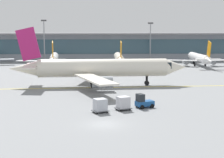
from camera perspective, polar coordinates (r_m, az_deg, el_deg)
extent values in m
plane|color=gray|center=(45.05, -1.21, -7.01)|extent=(400.00, 400.00, 0.00)
cube|color=yellow|center=(71.96, -1.40, -1.32)|extent=(109.83, 6.78, 0.01)
cube|color=#8C939E|center=(132.90, -1.90, 4.92)|extent=(164.30, 8.00, 9.00)
cube|color=#385666|center=(128.80, -1.89, 5.02)|extent=(157.73, 0.16, 5.04)
cube|color=slate|center=(131.22, -1.91, 6.98)|extent=(170.88, 11.00, 0.60)
cylinder|color=white|center=(112.17, -8.94, 3.21)|extent=(3.87, 17.38, 2.39)
cone|color=white|center=(122.19, -8.80, 3.60)|extent=(2.51, 3.06, 2.27)
cube|color=black|center=(120.26, -8.83, 3.68)|extent=(2.05, 2.31, 0.84)
cone|color=white|center=(101.68, -9.12, 2.72)|extent=(2.36, 3.99, 2.04)
cube|color=white|center=(111.19, -12.12, 2.75)|extent=(10.11, 4.11, 0.20)
cylinder|color=#999EA3|center=(112.15, -11.06, 2.48)|extent=(1.69, 2.65, 1.48)
cube|color=white|center=(110.80, -5.79, 2.87)|extent=(10.01, 5.64, 0.20)
cylinder|color=#999EA3|center=(111.89, -6.81, 2.56)|extent=(1.69, 2.65, 1.48)
cube|color=orange|center=(102.21, -9.15, 4.57)|extent=(0.53, 3.24, 4.51)
cube|color=white|center=(102.77, -10.09, 2.95)|extent=(3.65, 1.99, 0.17)
cube|color=white|center=(102.65, -8.12, 2.99)|extent=(3.65, 1.99, 0.17)
cylinder|color=black|center=(118.34, -8.84, 2.57)|extent=(0.31, 0.31, 1.27)
cylinder|color=black|center=(118.37, -8.83, 2.42)|extent=(0.44, 0.66, 0.63)
cylinder|color=black|center=(111.00, -9.78, 2.19)|extent=(0.31, 0.31, 1.27)
cylinder|color=black|center=(111.03, -9.78, 2.03)|extent=(0.44, 0.66, 0.63)
cylinder|color=black|center=(110.90, -8.11, 2.23)|extent=(0.31, 0.31, 1.27)
cylinder|color=black|center=(110.93, -8.10, 2.06)|extent=(0.44, 0.66, 0.63)
cylinder|color=silver|center=(111.44, 1.09, 3.28)|extent=(2.47, 17.25, 2.39)
cone|color=silver|center=(121.45, 0.84, 3.67)|extent=(2.29, 2.88, 2.27)
cube|color=black|center=(119.52, 0.88, 3.74)|extent=(1.88, 2.16, 0.84)
cone|color=silver|center=(100.96, 1.41, 2.78)|extent=(2.05, 3.84, 2.04)
cube|color=silver|center=(109.94, -2.07, 2.86)|extent=(10.09, 4.93, 0.20)
cylinder|color=#999EA3|center=(111.07, -1.05, 2.58)|extent=(1.49, 2.54, 1.48)
cube|color=silver|center=(110.60, 4.30, 2.88)|extent=(10.10, 4.85, 0.20)
cylinder|color=#999EA3|center=(111.51, 3.23, 2.59)|extent=(1.49, 2.54, 1.48)
cube|color=orange|center=(101.48, 1.39, 4.64)|extent=(0.27, 3.23, 4.51)
cube|color=silver|center=(101.89, 0.38, 3.04)|extent=(3.53, 1.71, 0.17)
cube|color=silver|center=(102.09, 2.36, 3.04)|extent=(3.53, 1.71, 0.17)
cylinder|color=black|center=(117.61, 0.93, 2.63)|extent=(0.31, 0.31, 1.27)
cylinder|color=black|center=(117.64, 0.93, 2.48)|extent=(0.39, 0.64, 0.63)
cylinder|color=black|center=(110.13, 0.28, 2.27)|extent=(0.31, 0.31, 1.27)
cylinder|color=black|center=(110.17, 0.28, 2.10)|extent=(0.39, 0.64, 0.63)
cylinder|color=black|center=(110.31, 1.97, 2.27)|extent=(0.31, 0.31, 1.27)
cylinder|color=black|center=(110.34, 1.96, 2.11)|extent=(0.39, 0.64, 0.63)
cylinder|color=white|center=(115.39, 13.28, 3.23)|extent=(2.48, 17.25, 2.39)
cone|color=white|center=(125.07, 12.03, 3.62)|extent=(2.29, 2.88, 2.27)
cube|color=black|center=(123.20, 12.26, 3.69)|extent=(1.88, 2.16, 0.84)
cone|color=white|center=(105.33, 14.82, 2.74)|extent=(2.05, 3.84, 2.04)
cube|color=white|center=(112.57, 10.45, 2.86)|extent=(10.10, 4.85, 0.20)
cylinder|color=#999EA3|center=(114.11, 11.29, 2.57)|extent=(1.49, 2.54, 1.48)
cube|color=white|center=(115.93, 16.37, 2.81)|extent=(10.09, 4.93, 0.20)
cylinder|color=#999EA3|center=(116.36, 15.27, 2.54)|extent=(1.49, 2.54, 1.48)
cube|color=orange|center=(105.82, 14.76, 4.52)|extent=(0.27, 3.23, 4.51)
cube|color=white|center=(105.79, 13.75, 2.99)|extent=(3.53, 1.71, 0.17)
cube|color=white|center=(106.83, 15.57, 2.97)|extent=(3.53, 1.71, 0.17)
cylinder|color=black|center=(121.34, 12.48, 2.61)|extent=(0.31, 0.31, 1.27)
cylinder|color=black|center=(121.37, 12.47, 2.46)|extent=(0.39, 0.64, 0.63)
cylinder|color=black|center=(113.77, 12.65, 2.26)|extent=(0.31, 0.31, 1.27)
cylinder|color=black|center=(113.80, 12.65, 2.10)|extent=(0.39, 0.64, 0.63)
cylinder|color=black|center=(114.66, 14.22, 2.25)|extent=(0.31, 0.31, 1.27)
cylinder|color=black|center=(114.69, 14.21, 2.09)|extent=(0.39, 0.64, 0.63)
cylinder|color=silver|center=(73.44, -1.44, 1.74)|extent=(25.66, 5.02, 3.54)
cone|color=silver|center=(75.97, 9.83, 1.83)|extent=(4.44, 3.61, 3.36)
cube|color=black|center=(75.22, 7.76, 2.16)|extent=(3.34, 2.94, 1.24)
cone|color=silver|center=(73.98, -13.57, 1.56)|extent=(5.83, 3.34, 3.01)
cube|color=silver|center=(82.43, -3.33, 1.73)|extent=(6.46, 14.96, 0.29)
cylinder|color=#999EA3|center=(79.73, -2.12, 0.82)|extent=(3.87, 2.40, 2.19)
cube|color=silver|center=(64.46, -2.70, -0.02)|extent=(7.99, 14.86, 0.29)
cylinder|color=#999EA3|center=(67.58, -1.49, -0.48)|extent=(3.87, 2.40, 2.19)
cube|color=#B21E66|center=(73.47, -12.81, 5.29)|extent=(4.79, 0.65, 6.67)
cube|color=silver|center=(76.30, -12.16, 2.20)|extent=(2.80, 5.34, 0.25)
cube|color=silver|center=(71.15, -12.63, 1.77)|extent=(2.80, 5.34, 0.25)
cylinder|color=black|center=(74.95, 5.39, -0.25)|extent=(0.46, 0.46, 1.87)
cylinder|color=black|center=(75.02, 5.39, -0.61)|extent=(0.97, 0.63, 0.94)
cylinder|color=black|center=(76.04, -3.12, -0.11)|extent=(0.46, 0.46, 1.87)
cylinder|color=black|center=(76.11, -3.12, -0.46)|extent=(0.97, 0.63, 0.94)
cylinder|color=black|center=(71.30, -2.96, -0.65)|extent=(0.46, 0.46, 1.87)
cylinder|color=black|center=(71.38, -2.96, -1.03)|extent=(0.97, 0.63, 0.94)
cube|color=#194C8C|center=(54.21, 5.07, -3.75)|extent=(2.95, 2.34, 0.70)
cube|color=#1E2328|center=(53.65, 4.39, -2.89)|extent=(1.33, 1.50, 1.10)
cylinder|color=black|center=(55.30, 5.44, -3.89)|extent=(0.64, 0.45, 0.60)
cylinder|color=black|center=(54.14, 6.22, -4.16)|extent=(0.64, 0.45, 0.60)
cylinder|color=black|center=(54.44, 3.91, -4.06)|extent=(0.64, 0.45, 0.60)
cylinder|color=black|center=(53.27, 4.67, -4.34)|extent=(0.64, 0.45, 0.60)
cube|color=#595B60|center=(52.55, 1.72, -4.51)|extent=(2.57, 2.32, 0.12)
cube|color=silver|center=(52.37, 1.73, -3.59)|extent=(2.07, 2.02, 1.60)
cylinder|color=black|center=(53.54, 2.08, -4.47)|extent=(0.24, 0.18, 0.22)
cylinder|color=black|center=(52.34, 2.81, -4.76)|extent=(0.24, 0.18, 0.22)
cylinder|color=black|center=(52.86, 0.64, -4.62)|extent=(0.24, 0.18, 0.22)
cylinder|color=black|center=(51.64, 1.35, -4.93)|extent=(0.24, 0.18, 0.22)
cube|color=#595B60|center=(51.01, -1.83, -4.90)|extent=(2.57, 2.32, 0.12)
cube|color=#B2B7C1|center=(50.82, -1.84, -3.95)|extent=(2.07, 2.02, 1.60)
cylinder|color=black|center=(51.97, -1.40, -4.85)|extent=(0.24, 0.18, 0.22)
cylinder|color=black|center=(50.74, -0.73, -5.16)|extent=(0.24, 0.18, 0.22)
cylinder|color=black|center=(51.37, -2.92, -5.01)|extent=(0.24, 0.18, 0.22)
cylinder|color=black|center=(50.13, -2.28, -5.33)|extent=(0.24, 0.18, 0.22)
cylinder|color=gray|center=(125.05, -10.42, 5.65)|extent=(0.36, 0.36, 13.59)
cube|color=#3F3F42|center=(124.97, -10.51, 8.88)|extent=(1.80, 0.30, 0.50)
cylinder|color=gray|center=(126.98, 5.94, 5.59)|extent=(0.36, 0.36, 12.75)
cube|color=#3F3F42|center=(126.87, 5.98, 8.57)|extent=(1.80, 0.30, 0.50)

